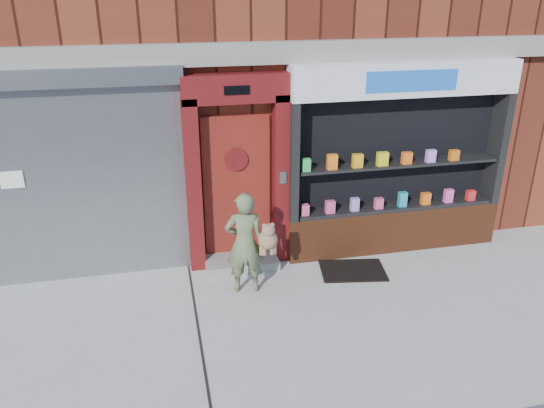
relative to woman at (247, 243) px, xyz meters
name	(u,v)px	position (x,y,z in m)	size (l,w,h in m)	color
ground	(321,324)	(0.77, -1.02, -0.75)	(80.00, 80.00, 0.00)	#9E9E99
shutter_bay	(74,166)	(-2.23, 0.91, 0.97)	(3.10, 0.30, 3.04)	gray
red_door_bay	(237,174)	(0.02, 0.84, 0.71)	(1.52, 0.58, 2.90)	#4C0D0E
pharmacy_bay	(397,168)	(2.52, 0.79, 0.63)	(3.50, 0.41, 3.00)	brown
woman	(247,243)	(0.00, 0.00, 0.00)	(0.73, 0.42, 1.48)	#5C6945
doormat	(353,270)	(1.64, 0.17, -0.73)	(0.96, 0.67, 0.02)	black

